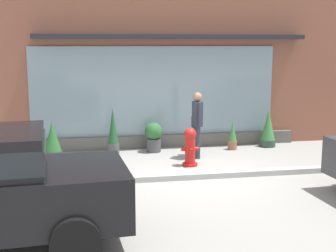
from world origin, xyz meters
The scene contains 10 objects.
ground_plane centered at (0.00, 0.00, 0.00)m, with size 60.00×60.00×0.00m, color #9E9B93.
curb_strip centered at (0.00, -0.20, 0.06)m, with size 14.00×0.24×0.12m, color #B2B2AD.
storefront centered at (-0.01, 3.19, 2.63)m, with size 14.00×0.81×5.38m.
fire_hydrant centered at (0.04, 0.88, 0.47)m, with size 0.42×0.40×0.91m.
pedestrian_with_handbag centered at (0.39, 1.60, 0.97)m, with size 0.22×0.63×1.68m.
potted_plant_by_entrance centered at (1.58, 2.34, 0.37)m, with size 0.25×0.25×0.78m.
potted_plant_corner_tall centered at (-1.70, 2.13, 0.60)m, with size 0.30×0.30×1.26m.
potted_plant_trailing_edge centered at (2.68, 2.52, 0.51)m, with size 0.44×0.44×1.06m.
potted_plant_low_front centered at (-0.59, 2.45, 0.43)m, with size 0.47×0.47×0.79m.
potted_plant_near_hydrant centered at (-3.21, 2.13, 0.47)m, with size 0.46×0.46×0.97m.
Camera 1 is at (-2.41, -9.58, 2.87)m, focal length 49.45 mm.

